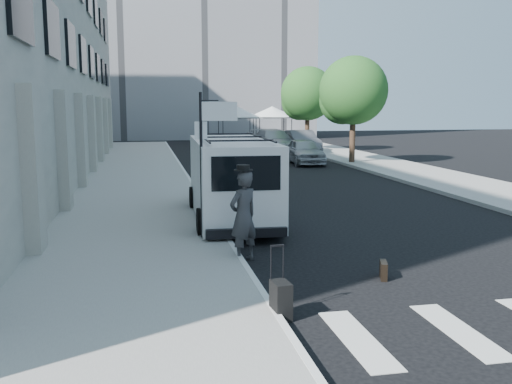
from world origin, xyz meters
name	(u,v)px	position (x,y,z in m)	size (l,w,h in m)	color
ground	(350,275)	(0.00, 0.00, 0.00)	(120.00, 120.00, 0.00)	black
sidewalk_left	(137,177)	(-4.25, 16.00, 0.07)	(4.50, 48.00, 0.15)	gray
sidewalk_right	(375,163)	(9.00, 20.00, 0.07)	(4.00, 56.00, 0.15)	gray
building_far	(198,14)	(2.00, 50.00, 12.50)	(22.00, 12.00, 25.00)	slate
sign_pole	(211,134)	(-2.36, 3.20, 2.65)	(1.03, 0.07, 3.50)	black
tree_near	(351,93)	(7.50, 20.15, 3.97)	(3.80, 3.83, 6.03)	black
tree_far	(306,96)	(7.50, 29.15, 3.97)	(3.80, 3.83, 6.03)	black
tent_left	(237,112)	(4.00, 38.00, 2.71)	(4.00, 4.00, 3.20)	black
tent_right	(272,112)	(7.20, 38.50, 2.71)	(4.00, 4.00, 3.20)	black
businessman	(243,216)	(-1.90, 1.40, 0.99)	(0.72, 0.47, 1.98)	#323234
briefcase	(383,270)	(0.56, -0.35, 0.17)	(0.12, 0.44, 0.34)	black
suitcase	(281,300)	(-1.90, -2.00, 0.31)	(0.30, 0.44, 1.16)	black
cargo_van	(231,179)	(-1.49, 5.73, 1.22)	(2.40, 6.37, 2.36)	silver
parked_car_a	(304,151)	(5.05, 20.78, 0.73)	(1.72, 4.28, 1.46)	#A2A5AA
parked_car_b	(301,142)	(6.80, 27.75, 0.80)	(1.69, 4.85, 1.60)	#56575D
parked_car_c	(274,141)	(5.00, 28.18, 0.82)	(2.30, 5.67, 1.64)	#9C9EA3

